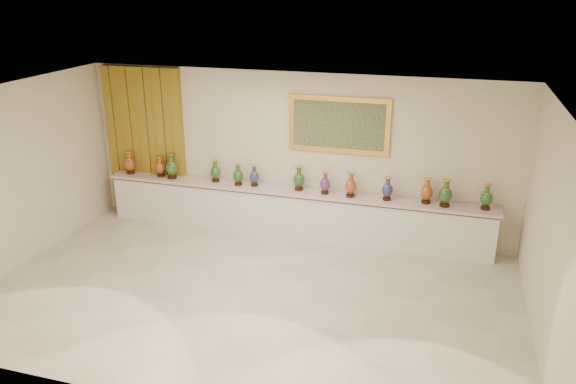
{
  "coord_description": "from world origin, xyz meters",
  "views": [
    {
      "loc": [
        2.64,
        -6.98,
        4.46
      ],
      "look_at": [
        0.09,
        1.7,
        1.06
      ],
      "focal_mm": 35.0,
      "sensor_mm": 36.0,
      "label": 1
    }
  ],
  "objects_px": {
    "vase_0": "(130,164)",
    "vase_1": "(160,167)",
    "vase_2": "(172,167)",
    "counter": "(292,213)"
  },
  "relations": [
    {
      "from": "vase_2",
      "to": "vase_0",
      "type": "bearing_deg",
      "value": 178.51
    },
    {
      "from": "counter",
      "to": "vase_1",
      "type": "xyz_separation_m",
      "value": [
        -2.66,
        -0.01,
        0.65
      ]
    },
    {
      "from": "vase_0",
      "to": "counter",
      "type": "bearing_deg",
      "value": 0.34
    },
    {
      "from": "vase_0",
      "to": "vase_1",
      "type": "relative_size",
      "value": 1.11
    },
    {
      "from": "vase_2",
      "to": "counter",
      "type": "bearing_deg",
      "value": 1.05
    },
    {
      "from": "counter",
      "to": "vase_2",
      "type": "xyz_separation_m",
      "value": [
        -2.39,
        -0.04,
        0.68
      ]
    },
    {
      "from": "counter",
      "to": "vase_2",
      "type": "bearing_deg",
      "value": -178.95
    },
    {
      "from": "vase_0",
      "to": "vase_2",
      "type": "xyz_separation_m",
      "value": [
        0.92,
        -0.02,
        0.01
      ]
    },
    {
      "from": "vase_0",
      "to": "vase_2",
      "type": "distance_m",
      "value": 0.92
    },
    {
      "from": "vase_0",
      "to": "vase_1",
      "type": "height_order",
      "value": "vase_0"
    }
  ]
}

